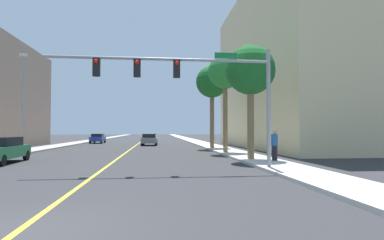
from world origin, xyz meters
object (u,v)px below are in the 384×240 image
at_px(traffic_signal_mast, 192,79).
at_px(street_lamp, 23,97).
at_px(palm_mid, 225,73).
at_px(car_blue, 98,138).
at_px(palm_near, 250,72).
at_px(palm_far, 212,83).
at_px(pedestrian, 275,145).
at_px(car_gray, 150,139).
at_px(car_green, 1,150).

height_order(traffic_signal_mast, street_lamp, street_lamp).
relative_size(palm_mid, car_blue, 1.92).
bearing_deg(street_lamp, palm_near, -23.97).
relative_size(palm_far, car_blue, 2.01).
bearing_deg(pedestrian, traffic_signal_mast, -87.11).
bearing_deg(palm_far, palm_mid, -90.15).
distance_m(palm_near, palm_mid, 6.54).
relative_size(palm_near, pedestrian, 4.02).
bearing_deg(palm_mid, palm_near, -88.14).
bearing_deg(street_lamp, palm_far, 18.54).
bearing_deg(car_gray, palm_near, -69.75).
distance_m(traffic_signal_mast, car_blue, 35.07).
relative_size(palm_mid, pedestrian, 4.57).
bearing_deg(pedestrian, car_blue, 179.28).
xyz_separation_m(car_blue, car_green, (-0.32, -28.59, 0.05)).
height_order(traffic_signal_mast, pedestrian, traffic_signal_mast).
bearing_deg(palm_near, car_blue, 116.80).
relative_size(street_lamp, car_blue, 1.89).
bearing_deg(traffic_signal_mast, car_green, 156.08).
relative_size(palm_near, car_green, 1.55).
height_order(street_lamp, pedestrian, street_lamp).
relative_size(street_lamp, palm_mid, 0.98).
relative_size(street_lamp, palm_near, 1.12).
bearing_deg(car_green, car_gray, -113.35).
relative_size(traffic_signal_mast, palm_near, 1.49).
relative_size(car_green, pedestrian, 2.60).
xyz_separation_m(car_blue, car_gray, (7.77, -7.73, 0.01)).
bearing_deg(car_green, palm_far, -141.30).
distance_m(car_blue, car_gray, 10.96).
relative_size(street_lamp, palm_far, 0.94).
relative_size(palm_mid, car_green, 1.76).
height_order(palm_near, palm_far, palm_far).
xyz_separation_m(car_blue, pedestrian, (15.56, -30.19, 0.30)).
relative_size(car_blue, car_gray, 1.04).
distance_m(palm_near, car_gray, 22.67).
height_order(car_gray, pedestrian, pedestrian).
height_order(street_lamp, palm_near, street_lamp).
xyz_separation_m(car_gray, car_green, (-8.09, -20.86, 0.04)).
relative_size(car_gray, car_green, 0.88).
xyz_separation_m(palm_mid, car_blue, (-14.34, 22.35, -5.94)).
bearing_deg(palm_far, street_lamp, -161.46).
relative_size(street_lamp, car_gray, 1.96).
bearing_deg(pedestrian, car_gray, 171.14).
bearing_deg(pedestrian, palm_far, 156.83).
xyz_separation_m(palm_near, car_green, (-14.87, 0.21, -4.84)).
height_order(palm_near, car_blue, palm_near).
distance_m(street_lamp, palm_near, 18.23).
bearing_deg(traffic_signal_mast, car_gray, 95.72).
height_order(street_lamp, car_blue, street_lamp).
height_order(traffic_signal_mast, palm_near, palm_near).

